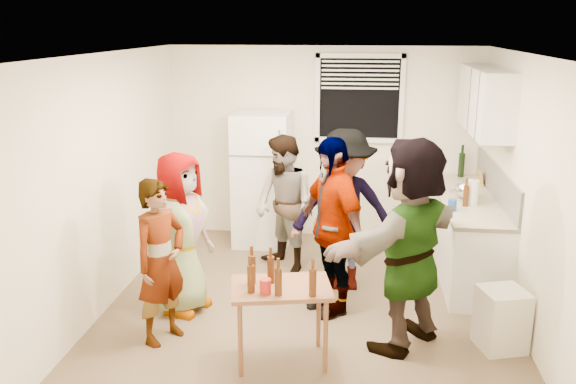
# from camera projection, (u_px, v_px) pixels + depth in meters

# --- Properties ---
(room) EXTENTS (4.00, 4.50, 2.50)m
(room) POSITION_uv_depth(u_px,v_px,m) (307.00, 308.00, 6.12)
(room) COLOR white
(room) RESTS_ON ground
(window) EXTENTS (1.12, 0.10, 1.06)m
(window) POSITION_uv_depth(u_px,v_px,m) (359.00, 99.00, 7.69)
(window) COLOR white
(window) RESTS_ON room
(refrigerator) EXTENTS (0.70, 0.70, 1.70)m
(refrigerator) POSITION_uv_depth(u_px,v_px,m) (262.00, 179.00, 7.78)
(refrigerator) COLOR white
(refrigerator) RESTS_ON ground
(counter_lower) EXTENTS (0.60, 2.20, 0.86)m
(counter_lower) POSITION_uv_depth(u_px,v_px,m) (465.00, 237.00, 6.91)
(counter_lower) COLOR white
(counter_lower) RESTS_ON ground
(countertop) EXTENTS (0.64, 2.22, 0.04)m
(countertop) POSITION_uv_depth(u_px,v_px,m) (469.00, 199.00, 6.79)
(countertop) COLOR beige
(countertop) RESTS_ON counter_lower
(backsplash) EXTENTS (0.03, 2.20, 0.36)m
(backsplash) POSITION_uv_depth(u_px,v_px,m) (497.00, 182.00, 6.71)
(backsplash) COLOR #ACA89F
(backsplash) RESTS_ON countertop
(upper_cabinets) EXTENTS (0.34, 1.60, 0.70)m
(upper_cabinets) POSITION_uv_depth(u_px,v_px,m) (485.00, 100.00, 6.69)
(upper_cabinets) COLOR white
(upper_cabinets) RESTS_ON room
(kettle) EXTENTS (0.32, 0.29, 0.22)m
(kettle) POSITION_uv_depth(u_px,v_px,m) (465.00, 198.00, 6.73)
(kettle) COLOR silver
(kettle) RESTS_ON countertop
(paper_towel) EXTENTS (0.12, 0.12, 0.27)m
(paper_towel) POSITION_uv_depth(u_px,v_px,m) (472.00, 205.00, 6.49)
(paper_towel) COLOR white
(paper_towel) RESTS_ON countertop
(wine_bottle) EXTENTS (0.08, 0.08, 0.30)m
(wine_bottle) POSITION_uv_depth(u_px,v_px,m) (460.00, 177.00, 7.68)
(wine_bottle) COLOR black
(wine_bottle) RESTS_ON countertop
(beer_bottle_counter) EXTENTS (0.06, 0.06, 0.22)m
(beer_bottle_counter) POSITION_uv_depth(u_px,v_px,m) (465.00, 206.00, 6.44)
(beer_bottle_counter) COLOR #47230C
(beer_bottle_counter) RESTS_ON countertop
(blue_cup) EXTENTS (0.09, 0.09, 0.12)m
(blue_cup) POSITION_uv_depth(u_px,v_px,m) (452.00, 211.00, 6.29)
(blue_cup) COLOR #154CA9
(blue_cup) RESTS_ON countertop
(picture_frame) EXTENTS (0.02, 0.20, 0.16)m
(picture_frame) POSITION_uv_depth(u_px,v_px,m) (480.00, 178.00, 7.28)
(picture_frame) COLOR gold
(picture_frame) RESTS_ON countertop
(trash_bin) EXTENTS (0.46, 0.46, 0.55)m
(trash_bin) POSITION_uv_depth(u_px,v_px,m) (501.00, 322.00, 5.32)
(trash_bin) COLOR silver
(trash_bin) RESTS_ON ground
(serving_table) EXTENTS (0.91, 0.70, 0.69)m
(serving_table) POSITION_uv_depth(u_px,v_px,m) (281.00, 360.00, 5.18)
(serving_table) COLOR brown
(serving_table) RESTS_ON ground
(beer_bottle_table) EXTENTS (0.06, 0.06, 0.24)m
(beer_bottle_table) POSITION_uv_depth(u_px,v_px,m) (252.00, 284.00, 5.04)
(beer_bottle_table) COLOR #47230C
(beer_bottle_table) RESTS_ON serving_table
(red_cup) EXTENTS (0.09, 0.09, 0.12)m
(red_cup) POSITION_uv_depth(u_px,v_px,m) (266.00, 293.00, 4.86)
(red_cup) COLOR #AF2218
(red_cup) RESTS_ON serving_table
(guest_grey) EXTENTS (1.78, 1.28, 0.51)m
(guest_grey) POSITION_uv_depth(u_px,v_px,m) (184.00, 309.00, 6.12)
(guest_grey) COLOR #989898
(guest_grey) RESTS_ON ground
(guest_stripe) EXTENTS (1.57, 1.21, 0.36)m
(guest_stripe) POSITION_uv_depth(u_px,v_px,m) (165.00, 338.00, 5.54)
(guest_stripe) COLOR #141933
(guest_stripe) RESTS_ON ground
(guest_back_left) EXTENTS (1.65, 1.66, 0.60)m
(guest_back_left) POSITION_uv_depth(u_px,v_px,m) (285.00, 269.00, 7.10)
(guest_back_left) COLOR brown
(guest_back_left) RESTS_ON ground
(guest_back_right) EXTENTS (1.19, 1.78, 0.64)m
(guest_back_right) POSITION_uv_depth(u_px,v_px,m) (342.00, 286.00, 6.63)
(guest_back_right) COLOR #414146
(guest_back_right) RESTS_ON ground
(guest_black) EXTENTS (2.03, 1.83, 0.43)m
(guest_black) POSITION_uv_depth(u_px,v_px,m) (330.00, 309.00, 6.11)
(guest_black) COLOR black
(guest_black) RESTS_ON ground
(guest_orange) EXTENTS (2.55, 2.53, 0.56)m
(guest_orange) POSITION_uv_depth(u_px,v_px,m) (404.00, 343.00, 5.46)
(guest_orange) COLOR #C86248
(guest_orange) RESTS_ON ground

